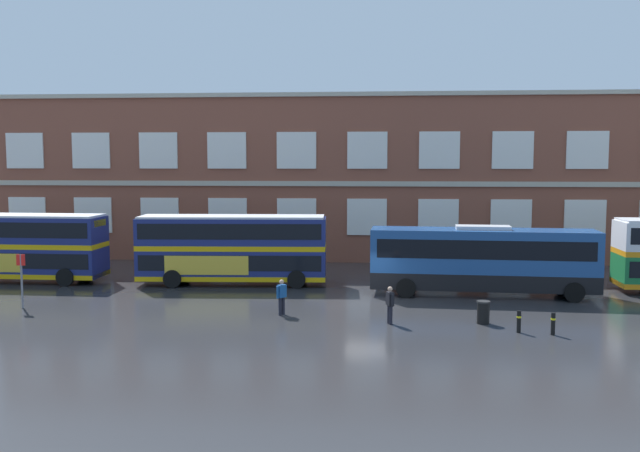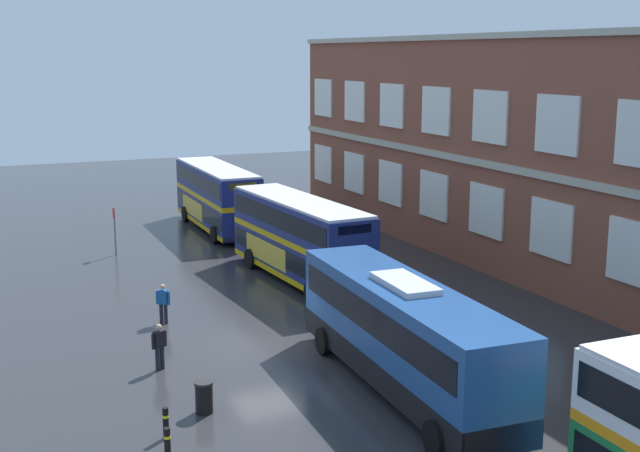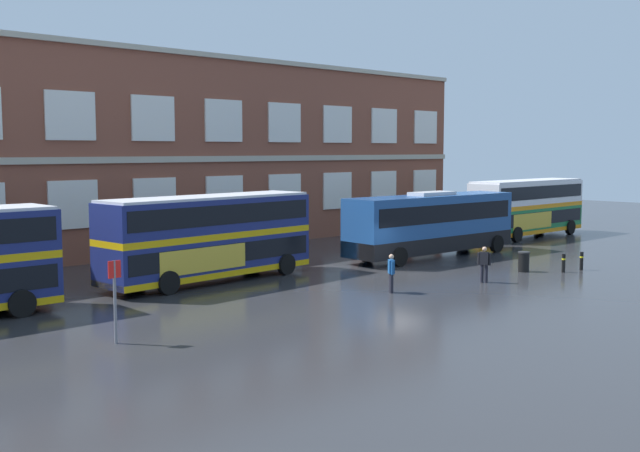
% 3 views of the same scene
% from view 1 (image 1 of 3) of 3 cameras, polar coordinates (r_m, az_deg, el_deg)
% --- Properties ---
extents(ground_plane, '(120.00, 120.00, 0.00)m').
position_cam_1_polar(ground_plane, '(37.47, 4.20, -5.80)').
color(ground_plane, '#2B2B2D').
extents(brick_terminal_building, '(50.23, 8.19, 12.08)m').
position_cam_1_polar(brick_terminal_building, '(52.85, 1.27, 3.94)').
color(brick_terminal_building, brown).
rests_on(brick_terminal_building, ground).
extents(double_decker_near, '(11.05, 3.03, 4.07)m').
position_cam_1_polar(double_decker_near, '(45.47, -24.10, -1.52)').
color(double_decker_near, navy).
rests_on(double_decker_near, ground).
extents(double_decker_middle, '(11.13, 3.34, 4.07)m').
position_cam_1_polar(double_decker_middle, '(40.84, -7.27, -1.83)').
color(double_decker_middle, navy).
rests_on(double_decker_middle, ground).
extents(touring_coach, '(12.12, 3.37, 3.80)m').
position_cam_1_polar(touring_coach, '(38.25, 13.32, -2.79)').
color(touring_coach, navy).
rests_on(touring_coach, ground).
extents(waiting_passenger, '(0.48, 0.56, 1.70)m').
position_cam_1_polar(waiting_passenger, '(32.71, -3.20, -5.79)').
color(waiting_passenger, black).
rests_on(waiting_passenger, ground).
extents(second_passenger, '(0.37, 0.63, 1.70)m').
position_cam_1_polar(second_passenger, '(31.07, 5.83, -6.41)').
color(second_passenger, black).
rests_on(second_passenger, ground).
extents(bus_stand_flag, '(0.44, 0.10, 2.70)m').
position_cam_1_polar(bus_stand_flag, '(37.10, -23.53, -3.79)').
color(bus_stand_flag, slate).
rests_on(bus_stand_flag, ground).
extents(station_litter_bin, '(0.60, 0.60, 1.03)m').
position_cam_1_polar(station_litter_bin, '(31.91, 13.40, -6.97)').
color(station_litter_bin, black).
rests_on(station_litter_bin, ground).
extents(safety_bollard_west, '(0.19, 0.19, 0.95)m').
position_cam_1_polar(safety_bollard_west, '(30.70, 18.78, -7.67)').
color(safety_bollard_west, black).
rests_on(safety_bollard_west, ground).
extents(safety_bollard_east, '(0.19, 0.19, 0.95)m').
position_cam_1_polar(safety_bollard_east, '(30.67, 16.18, -7.60)').
color(safety_bollard_east, black).
rests_on(safety_bollard_east, ground).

